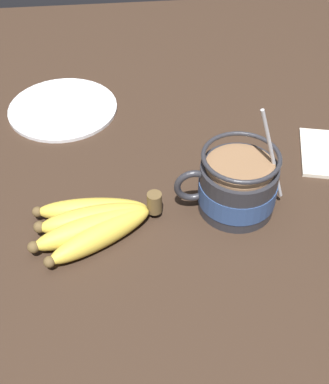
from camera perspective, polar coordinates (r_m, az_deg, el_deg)
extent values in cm
cube|color=#332319|center=(72.87, 1.09, -3.87)|extent=(138.49, 138.49, 2.53)
cylinder|color=#28282D|center=(72.16, 7.79, 0.49)|extent=(10.33, 10.33, 7.15)
cylinder|color=navy|center=(72.47, 7.76, 0.23)|extent=(10.53, 10.53, 3.12)
torus|color=#28282D|center=(70.53, 3.08, 0.67)|extent=(5.18, 0.90, 5.18)
cylinder|color=#846042|center=(69.73, 8.08, 2.70)|extent=(9.13, 9.13, 0.40)
torus|color=#28282D|center=(68.66, 8.21, 3.75)|extent=(10.33, 10.33, 0.60)
cylinder|color=#B2B2B7|center=(69.78, 11.41, 3.82)|extent=(4.88, 0.50, 14.60)
ellipsoid|color=#B2B2B7|center=(73.97, 9.01, -0.59)|extent=(3.00, 2.00, 0.80)
cylinder|color=brown|center=(70.91, -1.08, -1.13)|extent=(2.00, 2.00, 3.00)
ellipsoid|color=gold|center=(71.89, -7.69, -1.89)|extent=(14.73, 3.96, 3.21)
sphere|color=brown|center=(72.95, -13.40, -2.07)|extent=(1.45, 1.45, 1.45)
ellipsoid|color=gold|center=(70.65, -7.50, -2.70)|extent=(14.60, 5.52, 3.53)
sphere|color=brown|center=(70.71, -13.20, -3.67)|extent=(1.59, 1.59, 1.59)
ellipsoid|color=gold|center=(69.49, -7.68, -3.77)|extent=(15.82, 8.40, 3.45)
sphere|color=brown|center=(68.62, -13.80, -5.73)|extent=(1.55, 1.55, 1.55)
ellipsoid|color=gold|center=(68.59, -6.77, -4.58)|extent=(14.34, 10.28, 3.26)
sphere|color=brown|center=(66.76, -12.19, -7.30)|extent=(1.47, 1.47, 1.47)
cylinder|color=white|center=(93.23, -10.79, 8.74)|extent=(18.33, 18.33, 0.60)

